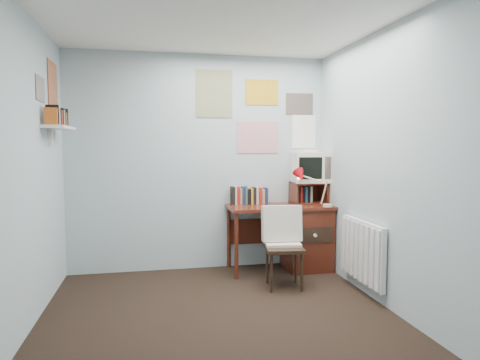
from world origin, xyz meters
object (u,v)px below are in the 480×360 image
at_px(desk_chair, 284,249).
at_px(tv_riser, 308,193).
at_px(desk, 302,235).
at_px(radiator, 362,251).
at_px(wall_shelf, 59,128).
at_px(desk_lamp, 328,190).
at_px(crt_tv, 310,166).

distance_m(desk_chair, tv_riser, 1.01).
distance_m(desk, radiator, 0.97).
xyz_separation_m(desk, desk_chair, (-0.41, -0.61, -0.00)).
xyz_separation_m(tv_riser, wall_shelf, (-2.69, -0.49, 0.74)).
bearing_deg(desk, radiator, -72.76).
bearing_deg(tv_riser, desk_lamp, -72.19).
xyz_separation_m(tv_riser, radiator, (0.17, -1.04, -0.47)).
height_order(desk, crt_tv, crt_tv).
distance_m(desk, tv_riser, 0.51).
xyz_separation_m(tv_riser, crt_tv, (0.03, 0.02, 0.32)).
xyz_separation_m(radiator, wall_shelf, (-2.86, 0.55, 1.20)).
relative_size(desk_chair, crt_tv, 1.94).
relative_size(tv_riser, wall_shelf, 0.65).
distance_m(desk_lamp, wall_shelf, 2.88).
height_order(crt_tv, radiator, crt_tv).
distance_m(desk, desk_lamp, 0.63).
relative_size(tv_riser, crt_tv, 0.96).
height_order(desk_chair, desk_lamp, desk_lamp).
height_order(tv_riser, crt_tv, crt_tv).
bearing_deg(radiator, desk_chair, 155.14).
relative_size(crt_tv, radiator, 0.52).
bearing_deg(desk, crt_tv, 41.96).
distance_m(desk_lamp, tv_riser, 0.35).
bearing_deg(desk, wall_shelf, -171.60).
relative_size(desk, radiator, 1.50).
relative_size(crt_tv, wall_shelf, 0.67).
distance_m(crt_tv, radiator, 1.33).
distance_m(desk_lamp, crt_tv, 0.44).
bearing_deg(tv_riser, crt_tv, 37.06).
relative_size(tv_riser, radiator, 0.50).
bearing_deg(wall_shelf, desk_chair, -5.99).
bearing_deg(desk, desk_lamp, -44.37).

